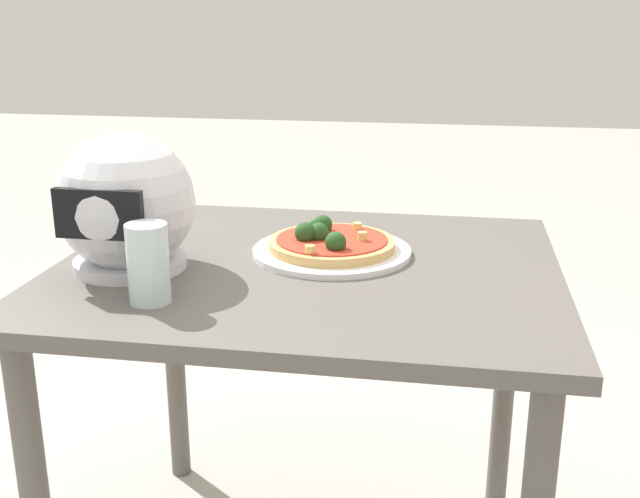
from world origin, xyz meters
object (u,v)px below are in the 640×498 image
(dining_table, at_px, (308,312))
(motorcycle_helmet, at_px, (126,205))
(pizza, at_px, (330,241))
(drinking_glass, at_px, (148,264))

(dining_table, xyz_separation_m, motorcycle_helmet, (0.33, 0.08, 0.22))
(dining_table, height_order, pizza, pizza)
(dining_table, relative_size, pizza, 3.79)
(drinking_glass, bearing_deg, dining_table, -132.52)
(dining_table, xyz_separation_m, pizza, (-0.03, -0.06, 0.13))
(pizza, xyz_separation_m, drinking_glass, (0.25, 0.31, 0.04))
(dining_table, xyz_separation_m, drinking_glass, (0.22, 0.24, 0.17))
(motorcycle_helmet, bearing_deg, dining_table, -165.54)
(pizza, distance_m, drinking_glass, 0.40)
(pizza, xyz_separation_m, motorcycle_helmet, (0.36, 0.15, 0.10))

